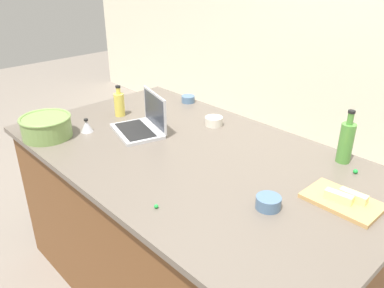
{
  "coord_description": "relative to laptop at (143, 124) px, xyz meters",
  "views": [
    {
      "loc": [
        1.28,
        -1.2,
        1.79
      ],
      "look_at": [
        0.0,
        0.0,
        0.95
      ],
      "focal_mm": 36.36,
      "sensor_mm": 36.0,
      "label": 1
    }
  ],
  "objects": [
    {
      "name": "candy_1",
      "position": [
        1.05,
        0.42,
        -0.04
      ],
      "size": [
        0.02,
        0.02,
        0.02
      ],
      "primitive_type": "sphere",
      "color": "green",
      "rests_on": "island_counter"
    },
    {
      "name": "candy_0",
      "position": [
        0.64,
        -0.41,
        -0.04
      ],
      "size": [
        0.02,
        0.02,
        0.02
      ],
      "primitive_type": "sphere",
      "color": "green",
      "rests_on": "island_counter"
    },
    {
      "name": "ramekin_medium",
      "position": [
        0.94,
        -0.09,
        -0.02
      ],
      "size": [
        0.1,
        0.1,
        0.05
      ],
      "primitive_type": "cylinder",
      "color": "slate",
      "rests_on": "island_counter"
    },
    {
      "name": "wall_back",
      "position": [
        0.39,
        2.04,
        0.35
      ],
      "size": [
        8.0,
        0.1,
        2.6
      ],
      "primitive_type": "cube",
      "color": "beige",
      "rests_on": "ground"
    },
    {
      "name": "candy_3",
      "position": [
        0.04,
        0.06,
        -0.04
      ],
      "size": [
        0.02,
        0.02,
        0.02
      ],
      "primitive_type": "sphere",
      "color": "#CC3399",
      "rests_on": "island_counter"
    },
    {
      "name": "kitchen_timer",
      "position": [
        -0.22,
        -0.23,
        -0.01
      ],
      "size": [
        0.07,
        0.07,
        0.08
      ],
      "color": "#B2B2B7",
      "rests_on": "island_counter"
    },
    {
      "name": "cutting_board",
      "position": [
        1.12,
        0.15,
        -0.04
      ],
      "size": [
        0.29,
        0.19,
        0.02
      ],
      "primitive_type": "cube",
      "color": "tan",
      "rests_on": "island_counter"
    },
    {
      "name": "island_counter",
      "position": [
        0.39,
        0.02,
        -0.5
      ],
      "size": [
        1.99,
        1.15,
        0.9
      ],
      "color": "brown",
      "rests_on": "ground"
    },
    {
      "name": "butter_stick_left",
      "position": [
        1.12,
        0.13,
        -0.01
      ],
      "size": [
        0.11,
        0.05,
        0.04
      ],
      "primitive_type": "cube",
      "rotation": [
        0.0,
        0.0,
        0.13
      ],
      "color": "#F4E58C",
      "rests_on": "cutting_board"
    },
    {
      "name": "butter_stick_right",
      "position": [
        1.15,
        0.18,
        -0.01
      ],
      "size": [
        0.11,
        0.04,
        0.04
      ],
      "primitive_type": "cube",
      "rotation": [
        0.0,
        0.0,
        0.05
      ],
      "color": "#F4E58C",
      "rests_on": "cutting_board"
    },
    {
      "name": "bottle_oil",
      "position": [
        -0.3,
        0.05,
        0.03
      ],
      "size": [
        0.06,
        0.06,
        0.19
      ],
      "color": "#DBC64C",
      "rests_on": "island_counter"
    },
    {
      "name": "mixing_bowl_large",
      "position": [
        -0.3,
        -0.43,
        0.02
      ],
      "size": [
        0.28,
        0.28,
        0.12
      ],
      "color": "#72934C",
      "rests_on": "island_counter"
    },
    {
      "name": "ramekin_wide",
      "position": [
        0.21,
        0.36,
        -0.02
      ],
      "size": [
        0.1,
        0.1,
        0.05
      ],
      "primitive_type": "cylinder",
      "color": "beige",
      "rests_on": "island_counter"
    },
    {
      "name": "ground_plane",
      "position": [
        0.39,
        0.02,
        -0.95
      ],
      "size": [
        12.0,
        12.0,
        0.0
      ],
      "primitive_type": "plane",
      "color": "slate"
    },
    {
      "name": "ramekin_small",
      "position": [
        -0.19,
        0.52,
        -0.02
      ],
      "size": [
        0.09,
        0.09,
        0.04
      ],
      "primitive_type": "cylinder",
      "color": "slate",
      "rests_on": "island_counter"
    },
    {
      "name": "laptop",
      "position": [
        0.0,
        0.0,
        0.0
      ],
      "size": [
        0.36,
        0.3,
        0.22
      ],
      "color": "#B7B7BC",
      "rests_on": "island_counter"
    },
    {
      "name": "bottle_olive",
      "position": [
        0.95,
        0.49,
        0.06
      ],
      "size": [
        0.07,
        0.07,
        0.26
      ],
      "color": "#4C8C38",
      "rests_on": "island_counter"
    }
  ]
}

